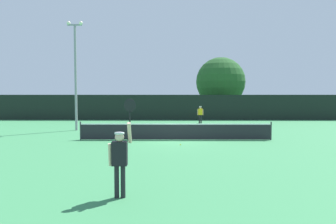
{
  "coord_description": "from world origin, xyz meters",
  "views": [
    {
      "loc": [
        -0.32,
        -17.5,
        2.57
      ],
      "look_at": [
        -0.48,
        5.28,
        1.36
      ],
      "focal_mm": 32.16,
      "sensor_mm": 36.0,
      "label": 1
    }
  ],
  "objects": [
    {
      "name": "player_serving",
      "position": [
        -1.58,
        -10.01,
        1.1
      ],
      "size": [
        0.67,
        0.39,
        2.51
      ],
      "color": "black",
      "rests_on": "ground"
    },
    {
      "name": "parked_car_mid",
      "position": [
        10.29,
        23.55,
        0.78
      ],
      "size": [
        2.28,
        4.36,
        1.69
      ],
      "rotation": [
        0.0,
        0.0,
        -0.09
      ],
      "color": "white",
      "rests_on": "ground"
    },
    {
      "name": "light_pole",
      "position": [
        -7.35,
        4.92,
        4.61
      ],
      "size": [
        1.18,
        0.28,
        8.08
      ],
      "color": "gray",
      "rests_on": "ground"
    },
    {
      "name": "player_receiving",
      "position": [
        2.52,
        10.75,
        0.98
      ],
      "size": [
        0.57,
        0.24,
        1.6
      ],
      "rotation": [
        0.0,
        0.0,
        3.14
      ],
      "color": "yellow",
      "rests_on": "ground"
    },
    {
      "name": "tennis_ball",
      "position": [
        0.22,
        -1.92,
        0.03
      ],
      "size": [
        0.07,
        0.07,
        0.07
      ],
      "primitive_type": "sphere",
      "color": "#CCE033",
      "rests_on": "ground"
    },
    {
      "name": "perimeter_fence",
      "position": [
        0.0,
        14.83,
        1.35
      ],
      "size": [
        37.95,
        0.12,
        2.71
      ],
      "primitive_type": "cube",
      "color": "black",
      "rests_on": "ground"
    },
    {
      "name": "parked_car_near",
      "position": [
        -3.08,
        22.09,
        0.78
      ],
      "size": [
        2.46,
        4.42,
        1.69
      ],
      "rotation": [
        0.0,
        0.0,
        0.14
      ],
      "color": "white",
      "rests_on": "ground"
    },
    {
      "name": "large_tree",
      "position": [
        5.85,
        19.41,
        4.3
      ],
      "size": [
        5.96,
        5.96,
        7.28
      ],
      "color": "brown",
      "rests_on": "ground"
    },
    {
      "name": "tennis_net",
      "position": [
        0.0,
        0.0,
        0.51
      ],
      "size": [
        11.23,
        0.08,
        1.07
      ],
      "color": "#232328",
      "rests_on": "ground"
    },
    {
      "name": "ground_plane",
      "position": [
        0.0,
        0.0,
        0.0
      ],
      "size": [
        120.0,
        120.0,
        0.0
      ],
      "primitive_type": "plane",
      "color": "#387F4C"
    }
  ]
}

